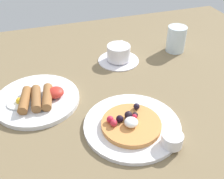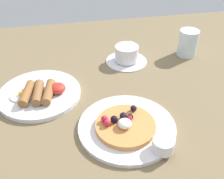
{
  "view_description": "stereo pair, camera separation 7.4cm",
  "coord_description": "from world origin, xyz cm",
  "px_view_note": "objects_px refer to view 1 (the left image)",
  "views": [
    {
      "loc": [
        -12.45,
        -52.71,
        48.02
      ],
      "look_at": [
        6.02,
        3.73,
        4.0
      ],
      "focal_mm": 43.67,
      "sensor_mm": 36.0,
      "label": 1
    },
    {
      "loc": [
        -5.32,
        -54.56,
        48.02
      ],
      "look_at": [
        6.02,
        3.73,
        4.0
      ],
      "focal_mm": 43.67,
      "sensor_mm": 36.0,
      "label": 2
    }
  ],
  "objects_px": {
    "coffee_saucer": "(119,60)",
    "water_glass": "(176,39)",
    "syrup_ramekin": "(172,140)",
    "pancake_plate": "(132,125)",
    "breakfast_plate": "(37,100)",
    "coffee_cup": "(119,52)"
  },
  "relations": [
    {
      "from": "syrup_ramekin",
      "to": "water_glass",
      "type": "bearing_deg",
      "value": 60.4
    },
    {
      "from": "coffee_saucer",
      "to": "water_glass",
      "type": "xyz_separation_m",
      "value": [
        0.22,
        0.01,
        0.04
      ]
    },
    {
      "from": "syrup_ramekin",
      "to": "coffee_saucer",
      "type": "height_order",
      "value": "syrup_ramekin"
    },
    {
      "from": "syrup_ramekin",
      "to": "pancake_plate",
      "type": "bearing_deg",
      "value": 123.56
    },
    {
      "from": "syrup_ramekin",
      "to": "coffee_saucer",
      "type": "bearing_deg",
      "value": 87.95
    },
    {
      "from": "coffee_cup",
      "to": "pancake_plate",
      "type": "bearing_deg",
      "value": -103.35
    },
    {
      "from": "pancake_plate",
      "to": "syrup_ramekin",
      "type": "height_order",
      "value": "syrup_ramekin"
    },
    {
      "from": "breakfast_plate",
      "to": "coffee_saucer",
      "type": "distance_m",
      "value": 0.32
    },
    {
      "from": "pancake_plate",
      "to": "breakfast_plate",
      "type": "distance_m",
      "value": 0.28
    },
    {
      "from": "syrup_ramekin",
      "to": "breakfast_plate",
      "type": "xyz_separation_m",
      "value": [
        -0.27,
        0.27,
        -0.02
      ]
    },
    {
      "from": "syrup_ramekin",
      "to": "coffee_saucer",
      "type": "distance_m",
      "value": 0.41
    },
    {
      "from": "coffee_saucer",
      "to": "water_glass",
      "type": "relative_size",
      "value": 1.52
    },
    {
      "from": "breakfast_plate",
      "to": "coffee_cup",
      "type": "relative_size",
      "value": 2.33
    },
    {
      "from": "breakfast_plate",
      "to": "coffee_cup",
      "type": "height_order",
      "value": "coffee_cup"
    },
    {
      "from": "syrup_ramekin",
      "to": "coffee_cup",
      "type": "bearing_deg",
      "value": 87.85
    },
    {
      "from": "pancake_plate",
      "to": "syrup_ramekin",
      "type": "bearing_deg",
      "value": -56.44
    },
    {
      "from": "syrup_ramekin",
      "to": "water_glass",
      "type": "xyz_separation_m",
      "value": [
        0.23,
        0.41,
        0.02
      ]
    },
    {
      "from": "breakfast_plate",
      "to": "coffee_cup",
      "type": "xyz_separation_m",
      "value": [
        0.29,
        0.14,
        0.03
      ]
    },
    {
      "from": "pancake_plate",
      "to": "coffee_saucer",
      "type": "distance_m",
      "value": 0.32
    },
    {
      "from": "coffee_saucer",
      "to": "water_glass",
      "type": "height_order",
      "value": "water_glass"
    },
    {
      "from": "pancake_plate",
      "to": "syrup_ramekin",
      "type": "distance_m",
      "value": 0.11
    },
    {
      "from": "coffee_saucer",
      "to": "coffee_cup",
      "type": "bearing_deg",
      "value": 59.92
    }
  ]
}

